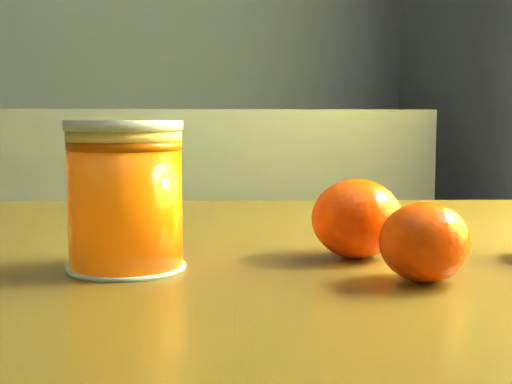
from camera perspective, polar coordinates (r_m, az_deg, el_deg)
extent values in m
cube|color=brown|center=(0.56, 11.88, -7.26)|extent=(1.17, 0.93, 0.04)
cylinder|color=#FF6005|center=(0.50, -10.40, -1.09)|extent=(0.08, 0.08, 0.09)
cylinder|color=#FFD068|center=(0.50, -10.51, 4.44)|extent=(0.08, 0.08, 0.01)
cylinder|color=silver|center=(0.50, -10.52, 5.14)|extent=(0.08, 0.08, 0.01)
ellipsoid|color=#FF4205|center=(0.54, 8.07, -2.12)|extent=(0.08, 0.08, 0.06)
ellipsoid|color=#FF4205|center=(0.47, 13.34, -3.93)|extent=(0.07, 0.07, 0.05)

